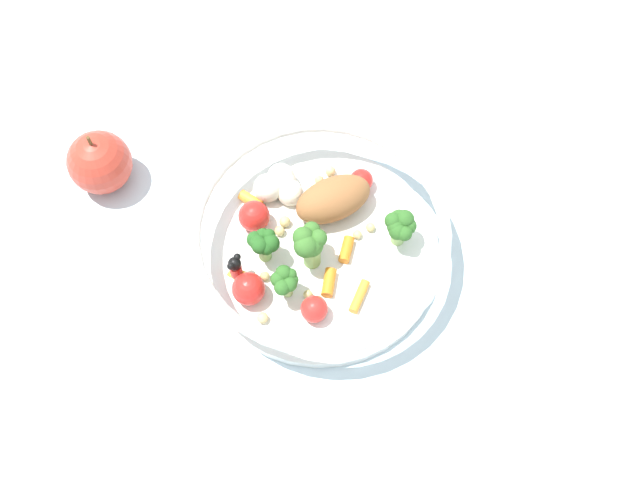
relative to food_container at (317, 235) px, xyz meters
name	(u,v)px	position (x,y,z in m)	size (l,w,h in m)	color
ground_plane	(328,257)	(0.01, 0.01, -0.03)	(2.40, 2.40, 0.00)	silver
food_container	(317,235)	(0.00, 0.00, 0.00)	(0.25, 0.25, 0.07)	white
loose_apple	(100,162)	(-0.19, -0.15, 0.00)	(0.07, 0.07, 0.08)	#BC3828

